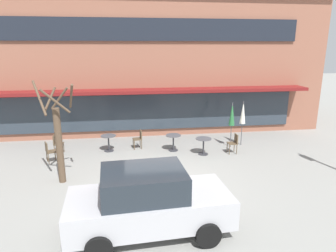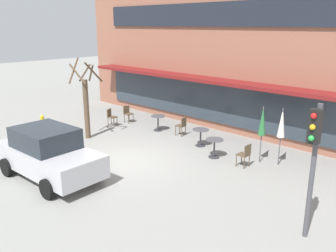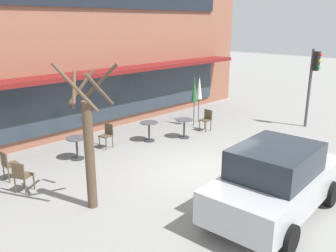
% 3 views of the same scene
% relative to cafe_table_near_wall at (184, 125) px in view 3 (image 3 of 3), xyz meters
% --- Properties ---
extents(ground_plane, '(80.00, 80.00, 0.00)m').
position_rel_cafe_table_near_wall_xyz_m(ground_plane, '(-2.26, -2.77, -0.52)').
color(ground_plane, gray).
extents(building_facade, '(19.91, 9.10, 7.72)m').
position_rel_cafe_table_near_wall_xyz_m(building_facade, '(-2.26, 7.19, 3.34)').
color(building_facade, '#935B47').
rests_on(building_facade, ground).
extents(cafe_table_near_wall, '(0.70, 0.70, 0.76)m').
position_rel_cafe_table_near_wall_xyz_m(cafe_table_near_wall, '(0.00, 0.00, 0.00)').
color(cafe_table_near_wall, '#333338').
rests_on(cafe_table_near_wall, ground).
extents(cafe_table_streetside, '(0.70, 0.70, 0.76)m').
position_rel_cafe_table_near_wall_xyz_m(cafe_table_streetside, '(-4.26, 1.05, 0.00)').
color(cafe_table_streetside, '#333338').
rests_on(cafe_table_streetside, ground).
extents(cafe_table_by_tree, '(0.70, 0.70, 0.76)m').
position_rel_cafe_table_near_wall_xyz_m(cafe_table_by_tree, '(-1.27, 0.70, 0.00)').
color(cafe_table_by_tree, '#333338').
rests_on(cafe_table_by_tree, ground).
extents(patio_umbrella_green_folded, '(0.28, 0.28, 2.20)m').
position_rel_cafe_table_near_wall_xyz_m(patio_umbrella_green_folded, '(1.57, 0.81, 1.11)').
color(patio_umbrella_green_folded, '#4C4C51').
rests_on(patio_umbrella_green_folded, ground).
extents(patio_umbrella_cream_folded, '(0.28, 0.28, 2.20)m').
position_rel_cafe_table_near_wall_xyz_m(patio_umbrella_cream_folded, '(2.21, 1.07, 1.11)').
color(patio_umbrella_cream_folded, '#4C4C51').
rests_on(patio_umbrella_cream_folded, ground).
extents(cafe_chair_0, '(0.41, 0.41, 0.89)m').
position_rel_cafe_table_near_wall_xyz_m(cafe_chair_0, '(-6.57, 1.01, 0.01)').
color(cafe_chair_0, brown).
rests_on(cafe_chair_0, ground).
extents(cafe_chair_1, '(0.53, 0.53, 0.89)m').
position_rel_cafe_table_near_wall_xyz_m(cafe_chair_1, '(-6.65, -0.04, 0.01)').
color(cafe_chair_1, brown).
rests_on(cafe_chair_1, ground).
extents(cafe_chair_2, '(0.41, 0.41, 0.89)m').
position_rel_cafe_table_near_wall_xyz_m(cafe_chair_2, '(1.42, -0.02, 0.01)').
color(cafe_chair_2, brown).
rests_on(cafe_chair_2, ground).
extents(cafe_chair_3, '(0.45, 0.45, 0.89)m').
position_rel_cafe_table_near_wall_xyz_m(cafe_chair_3, '(-2.85, 1.25, 0.01)').
color(cafe_chair_3, brown).
rests_on(cafe_chair_3, ground).
extents(parked_sedan, '(4.30, 2.21, 1.76)m').
position_rel_cafe_table_near_wall_xyz_m(parked_sedan, '(-2.91, -5.49, 0.36)').
color(parked_sedan, '#B7B7BC').
rests_on(parked_sedan, ground).
extents(street_tree, '(1.44, 1.43, 3.67)m').
position_rel_cafe_table_near_wall_xyz_m(street_tree, '(-5.76, -2.06, 1.18)').
color(street_tree, brown).
rests_on(street_tree, ground).
extents(traffic_light_pole, '(0.26, 0.44, 3.40)m').
position_rel_cafe_table_near_wall_xyz_m(traffic_light_pole, '(4.96, -2.92, 1.78)').
color(traffic_light_pole, '#47474C').
rests_on(traffic_light_pole, ground).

